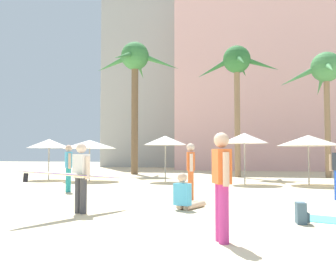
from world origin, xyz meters
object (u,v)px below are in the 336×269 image
backpack (301,213)px  person_mid_right (222,182)px  person_far_right (186,197)px  cafe_umbrella_3 (244,138)px  palm_tree_far_left (135,67)px  cafe_umbrella_2 (90,144)px  palm_tree_left (237,68)px  palm_tree_right (326,74)px  cafe_umbrella_1 (49,144)px  person_mid_center (191,169)px  cafe_umbrella_0 (165,140)px  person_near_right (68,166)px  cafe_umbrella_4 (308,140)px  person_mid_left (79,175)px

backpack → person_mid_right: size_ratio=0.25×
person_far_right → cafe_umbrella_3: bearing=12.3°
palm_tree_far_left → cafe_umbrella_2: bearing=-91.4°
palm_tree_left → cafe_umbrella_3: (0.51, -5.57, -4.55)m
palm_tree_right → person_mid_right: palm_tree_right is taller
cafe_umbrella_1 → backpack: (11.73, -10.79, -1.75)m
cafe_umbrella_2 → person_mid_center: size_ratio=1.64×
backpack → palm_tree_right: bearing=73.7°
palm_tree_left → person_mid_center: size_ratio=4.74×
cafe_umbrella_0 → person_near_right: size_ratio=1.34×
palm_tree_left → person_far_right: size_ratio=7.55×
palm_tree_far_left → cafe_umbrella_3: palm_tree_far_left is taller
cafe_umbrella_0 → person_far_right: bearing=-73.8°
palm_tree_far_left → person_mid_right: 21.81m
person_mid_center → person_mid_right: size_ratio=0.99×
person_far_right → person_near_right: bearing=76.1°
cafe_umbrella_1 → cafe_umbrella_4: (13.24, -0.59, 0.04)m
palm_tree_right → backpack: 17.27m
palm_tree_right → person_near_right: bearing=-134.7°
palm_tree_far_left → cafe_umbrella_0: 9.44m
cafe_umbrella_0 → person_mid_right: (3.84, -12.63, -1.13)m
cafe_umbrella_0 → person_mid_center: cafe_umbrella_0 is taller
cafe_umbrella_4 → person_mid_center: bearing=-121.5°
palm_tree_left → person_mid_left: (-3.01, -15.36, -5.77)m
palm_tree_far_left → person_near_right: size_ratio=5.42×
cafe_umbrella_4 → person_near_right: size_ratio=1.62×
person_far_right → person_mid_right: person_mid_right is taller
cafe_umbrella_4 → person_mid_left: 11.94m
person_mid_right → person_mid_left: bearing=128.7°
cafe_umbrella_1 → person_mid_center: 11.76m
cafe_umbrella_1 → cafe_umbrella_3: (10.42, -0.85, 0.16)m
person_mid_center → cafe_umbrella_1: bearing=-53.5°
cafe_umbrella_1 → cafe_umbrella_2: bearing=-9.3°
cafe_umbrella_3 → cafe_umbrella_1: bearing=175.3°
cafe_umbrella_3 → cafe_umbrella_4: 2.84m
palm_tree_far_left → cafe_umbrella_4: bearing=-34.4°
palm_tree_left → person_mid_left: palm_tree_left is taller
palm_tree_right → person_near_right: 16.30m
person_far_right → person_mid_center: person_mid_center is taller
person_mid_center → cafe_umbrella_2: bearing=-61.4°
cafe_umbrella_1 → backpack: 16.03m
person_mid_left → palm_tree_far_left: bearing=43.0°
palm_tree_right → palm_tree_left: bearing=-176.1°
backpack → person_mid_center: person_mid_center is taller
cafe_umbrella_3 → person_mid_center: size_ratio=1.39×
palm_tree_right → person_mid_center: (-6.08, -12.58, -5.22)m
palm_tree_far_left → cafe_umbrella_2: 9.02m
person_far_right → person_mid_right: size_ratio=0.62×
cafe_umbrella_0 → person_far_right: size_ratio=2.16×
cafe_umbrella_3 → backpack: size_ratio=5.61×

